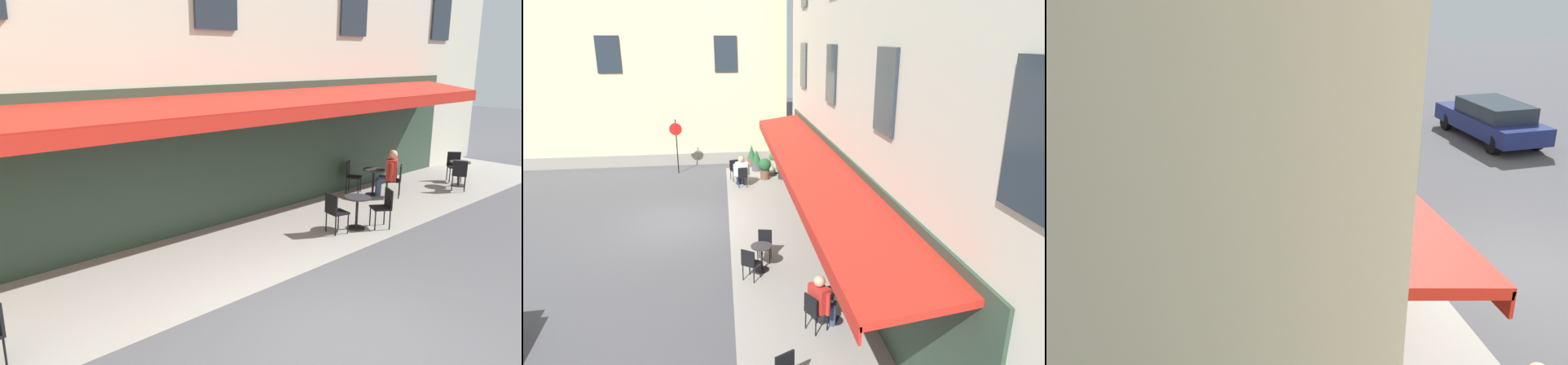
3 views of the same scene
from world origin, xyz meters
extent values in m
plane|color=#4C4C51|center=(0.00, 0.00, 0.00)|extent=(70.00, 70.00, 0.00)
cube|color=gray|center=(-3.25, -3.40, 0.00)|extent=(20.50, 3.20, 0.01)
cube|color=#2D4233|center=(-3.00, -4.97, 1.60)|extent=(16.00, 0.06, 3.20)
cube|color=red|center=(-3.00, -4.15, 2.85)|extent=(15.00, 1.70, 0.36)
cube|color=red|center=(-3.00, -3.32, 2.62)|extent=(15.00, 0.04, 0.28)
cube|color=#232D38|center=(-11.00, -4.96, 5.20)|extent=(1.10, 0.06, 1.70)
cube|color=#232D38|center=(-6.33, -4.96, 5.20)|extent=(1.10, 0.06, 1.70)
cylinder|color=black|center=(-6.39, -4.08, 0.01)|extent=(0.40, 0.40, 0.03)
cylinder|color=black|center=(-6.39, -4.08, 0.36)|extent=(0.06, 0.06, 0.72)
cylinder|color=#2D2D33|center=(-6.39, -4.08, 0.73)|extent=(0.60, 0.60, 0.03)
cylinder|color=black|center=(-6.73, -3.83, 0.23)|extent=(0.03, 0.03, 0.45)
cylinder|color=black|center=(-6.43, -3.66, 0.23)|extent=(0.03, 0.03, 0.45)
cylinder|color=black|center=(-6.89, -3.54, 0.23)|extent=(0.03, 0.03, 0.45)
cylinder|color=black|center=(-6.60, -3.37, 0.23)|extent=(0.03, 0.03, 0.45)
cube|color=black|center=(-6.66, -3.60, 0.47)|extent=(0.55, 0.55, 0.04)
cube|color=black|center=(-6.75, -3.44, 0.70)|extent=(0.37, 0.23, 0.42)
cylinder|color=black|center=(-6.08, -4.35, 0.23)|extent=(0.03, 0.03, 0.45)
cylinder|color=black|center=(-6.38, -4.49, 0.23)|extent=(0.03, 0.03, 0.45)
cylinder|color=black|center=(-5.93, -4.66, 0.23)|extent=(0.03, 0.03, 0.45)
cylinder|color=black|center=(-6.24, -4.80, 0.23)|extent=(0.03, 0.03, 0.45)
cube|color=black|center=(-6.16, -4.58, 0.47)|extent=(0.53, 0.53, 0.04)
cube|color=black|center=(-6.08, -4.74, 0.70)|extent=(0.38, 0.21, 0.42)
cylinder|color=black|center=(-9.18, -2.95, 0.01)|extent=(0.40, 0.40, 0.03)
cylinder|color=black|center=(-9.18, -2.95, 0.36)|extent=(0.06, 0.06, 0.72)
cylinder|color=#2D2D33|center=(-9.18, -2.95, 0.73)|extent=(0.60, 0.60, 0.03)
cylinder|color=black|center=(-8.92, -2.63, 0.23)|extent=(0.03, 0.03, 0.45)
cylinder|color=black|center=(-8.77, -2.94, 0.23)|extent=(0.03, 0.03, 0.45)
cylinder|color=black|center=(-8.61, -2.48, 0.23)|extent=(0.03, 0.03, 0.45)
cylinder|color=black|center=(-8.46, -2.79, 0.23)|extent=(0.03, 0.03, 0.45)
cube|color=black|center=(-8.69, -2.71, 0.47)|extent=(0.54, 0.54, 0.04)
cube|color=black|center=(-8.53, -2.63, 0.70)|extent=(0.21, 0.38, 0.42)
cylinder|color=black|center=(-9.36, -3.33, 0.23)|extent=(0.03, 0.03, 0.45)
cylinder|color=black|center=(-9.58, -3.08, 0.23)|extent=(0.03, 0.03, 0.45)
cylinder|color=black|center=(-9.61, -3.56, 0.23)|extent=(0.03, 0.03, 0.45)
cylinder|color=black|center=(-9.84, -3.30, 0.23)|extent=(0.03, 0.03, 0.45)
cube|color=black|center=(-9.60, -3.32, 0.47)|extent=(0.56, 0.56, 0.04)
cube|color=black|center=(-9.73, -3.43, 0.70)|extent=(0.29, 0.33, 0.42)
cylinder|color=black|center=(-3.76, -2.64, 0.01)|extent=(0.40, 0.40, 0.03)
cylinder|color=black|center=(-3.76, -2.64, 0.36)|extent=(0.06, 0.06, 0.72)
cylinder|color=#2D2D33|center=(-3.76, -2.64, 0.73)|extent=(0.60, 0.60, 0.03)
cylinder|color=black|center=(-4.17, -2.57, 0.23)|extent=(0.03, 0.03, 0.45)
cylinder|color=black|center=(-3.97, -2.29, 0.23)|extent=(0.03, 0.03, 0.45)
cylinder|color=black|center=(-4.45, -2.37, 0.23)|extent=(0.03, 0.03, 0.45)
cylinder|color=black|center=(-4.25, -2.09, 0.23)|extent=(0.03, 0.03, 0.45)
cube|color=black|center=(-4.21, -2.33, 0.47)|extent=(0.56, 0.56, 0.04)
cube|color=black|center=(-4.36, -2.23, 0.70)|extent=(0.26, 0.35, 0.42)
cylinder|color=black|center=(-3.35, -2.56, 0.23)|extent=(0.03, 0.03, 0.45)
cylinder|color=black|center=(-3.43, -2.89, 0.23)|extent=(0.03, 0.03, 0.45)
cylinder|color=black|center=(-3.02, -2.64, 0.23)|extent=(0.03, 0.03, 0.45)
cylinder|color=black|center=(-3.10, -2.97, 0.23)|extent=(0.03, 0.03, 0.45)
cube|color=black|center=(-3.22, -2.77, 0.47)|extent=(0.48, 0.48, 0.04)
cube|color=black|center=(-3.05, -2.81, 0.70)|extent=(0.13, 0.40, 0.42)
cylinder|color=black|center=(3.69, -2.32, 0.23)|extent=(0.03, 0.03, 0.45)
cylinder|color=navy|center=(-6.55, -3.99, 0.23)|extent=(0.15, 0.15, 0.47)
cylinder|color=navy|center=(-6.63, -3.85, 0.49)|extent=(0.31, 0.37, 0.16)
cylinder|color=navy|center=(-6.38, -3.90, 0.23)|extent=(0.15, 0.15, 0.47)
cylinder|color=navy|center=(-6.47, -3.75, 0.49)|extent=(0.31, 0.37, 0.16)
cube|color=red|center=(-6.63, -3.65, 0.78)|extent=(0.55, 0.47, 0.58)
sphere|color=tan|center=(-6.63, -3.65, 1.19)|extent=(0.25, 0.25, 0.25)
cylinder|color=red|center=(-6.88, -3.79, 0.76)|extent=(0.10, 0.10, 0.51)
cylinder|color=red|center=(-6.38, -3.51, 0.76)|extent=(0.10, 0.10, 0.51)
camera|label=1|loc=(4.91, 3.76, 3.76)|focal=33.82mm
camera|label=2|loc=(-15.21, -1.71, 6.20)|focal=31.44mm
camera|label=3|loc=(8.03, -5.94, 5.33)|focal=37.59mm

